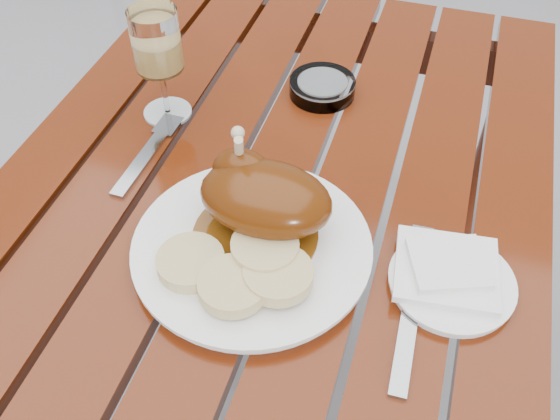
% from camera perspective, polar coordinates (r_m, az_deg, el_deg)
% --- Properties ---
extents(ground, '(60.00, 60.00, 0.00)m').
position_cam_1_polar(ground, '(1.54, -0.63, -18.06)').
color(ground, slate).
rests_on(ground, ground).
extents(table, '(0.80, 1.20, 0.75)m').
position_cam_1_polar(table, '(1.21, -0.77, -10.50)').
color(table, '#5F1F0B').
rests_on(table, ground).
extents(dinner_plate, '(0.39, 0.39, 0.02)m').
position_cam_1_polar(dinner_plate, '(0.82, -2.57, -3.56)').
color(dinner_plate, white).
rests_on(dinner_plate, table).
extents(roast_duck, '(0.18, 0.17, 0.13)m').
position_cam_1_polar(roast_duck, '(0.81, -1.69, 1.26)').
color(roast_duck, '#61340B').
rests_on(roast_duck, dinner_plate).
extents(bread_dumplings, '(0.20, 0.15, 0.03)m').
position_cam_1_polar(bread_dumplings, '(0.77, -3.54, -5.26)').
color(bread_dumplings, tan).
rests_on(bread_dumplings, dinner_plate).
extents(wine_glass, '(0.09, 0.09, 0.19)m').
position_cam_1_polar(wine_glass, '(1.01, -10.90, 12.84)').
color(wine_glass, '#EDC56C').
rests_on(wine_glass, table).
extents(side_plate, '(0.18, 0.18, 0.01)m').
position_cam_1_polar(side_plate, '(0.82, 15.41, -6.44)').
color(side_plate, white).
rests_on(side_plate, table).
extents(napkin, '(0.14, 0.13, 0.01)m').
position_cam_1_polar(napkin, '(0.82, 14.96, -5.25)').
color(napkin, white).
rests_on(napkin, side_plate).
extents(ashtray, '(0.12, 0.12, 0.03)m').
position_cam_1_polar(ashtray, '(1.08, 3.88, 11.14)').
color(ashtray, '#B2B7BC').
rests_on(ashtray, table).
extents(fork, '(0.03, 0.18, 0.01)m').
position_cam_1_polar(fork, '(0.98, -12.25, 4.75)').
color(fork, gray).
rests_on(fork, table).
extents(knife, '(0.03, 0.22, 0.01)m').
position_cam_1_polar(knife, '(0.78, 11.76, -9.47)').
color(knife, gray).
rests_on(knife, table).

